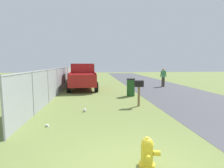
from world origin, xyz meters
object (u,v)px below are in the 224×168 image
pickup_truck (83,76)px  pedestrian (163,76)px  mailbox (139,86)px  fire_hydrant (147,153)px  trash_bin (131,87)px

pickup_truck → pedestrian: bearing=-86.7°
mailbox → fire_hydrant: bearing=170.8°
mailbox → pedestrian: bearing=-26.7°
pickup_truck → pedestrian: size_ratio=2.95×
pedestrian → pickup_truck: bearing=114.0°
fire_hydrant → pedestrian: 13.30m
pickup_truck → trash_bin: 4.91m
pickup_truck → trash_bin: (-3.62, -3.27, -0.53)m
mailbox → trash_bin: bearing=-0.5°
mailbox → pedestrian: (7.11, -4.08, -0.04)m
pickup_truck → fire_hydrant: bearing=-172.9°
mailbox → trash_bin: (2.75, -0.18, -0.44)m
fire_hydrant → trash_bin: size_ratio=0.54×
fire_hydrant → pickup_truck: bearing=110.6°
fire_hydrant → pickup_truck: pickup_truck is taller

